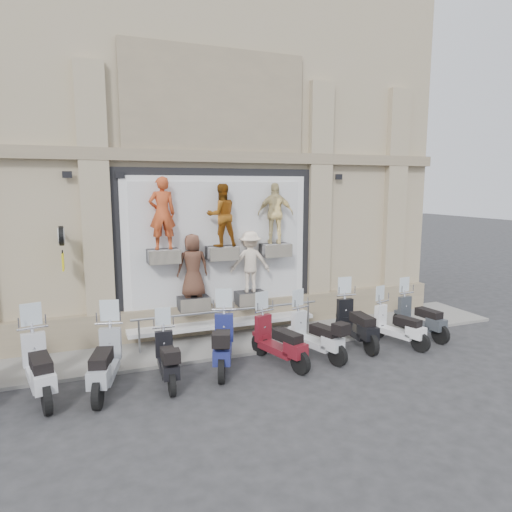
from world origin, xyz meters
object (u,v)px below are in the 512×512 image
(scooter_d, at_px, (167,349))
(scooter_e, at_px, (223,333))
(guard_rail, at_px, (230,327))
(scooter_h, at_px, (356,314))
(scooter_f, at_px, (279,331))
(scooter_g, at_px, (316,326))
(scooter_b, at_px, (38,355))
(scooter_i, at_px, (398,318))
(scooter_j, at_px, (421,309))
(scooter_c, at_px, (104,350))
(clock_sign_bracket, at_px, (62,242))

(scooter_d, xyz_separation_m, scooter_e, (1.30, 0.27, 0.12))
(scooter_d, bearing_deg, guard_rail, 45.67)
(scooter_e, relative_size, scooter_h, 1.01)
(scooter_f, bearing_deg, scooter_h, -5.70)
(scooter_g, bearing_deg, scooter_d, 164.92)
(scooter_b, height_order, scooter_g, scooter_b)
(scooter_i, distance_m, scooter_j, 1.06)
(scooter_f, height_order, scooter_h, scooter_h)
(scooter_b, relative_size, scooter_c, 1.02)
(clock_sign_bracket, xyz_separation_m, scooter_g, (5.53, -2.12, -2.02))
(guard_rail, bearing_deg, scooter_h, -23.60)
(clock_sign_bracket, xyz_separation_m, scooter_d, (1.95, -2.24, -2.07))
(scooter_c, xyz_separation_m, scooter_f, (3.81, -0.02, -0.05))
(guard_rail, distance_m, scooter_g, 2.34)
(scooter_j, bearing_deg, scooter_b, 174.61)
(scooter_g, height_order, scooter_h, scooter_h)
(scooter_c, height_order, scooter_h, scooter_c)
(scooter_b, bearing_deg, scooter_j, -9.85)
(scooter_d, bearing_deg, scooter_j, 6.86)
(scooter_b, bearing_deg, scooter_c, -18.41)
(scooter_d, relative_size, scooter_g, 0.94)
(guard_rail, height_order, scooter_e, scooter_e)
(scooter_c, bearing_deg, scooter_j, 16.80)
(scooter_g, bearing_deg, scooter_i, -17.74)
(clock_sign_bracket, height_order, scooter_e, clock_sign_bracket)
(scooter_f, relative_size, scooter_g, 1.03)
(scooter_h, bearing_deg, scooter_i, -15.63)
(scooter_d, height_order, scooter_g, scooter_g)
(clock_sign_bracket, distance_m, scooter_h, 7.39)
(scooter_b, bearing_deg, scooter_g, -12.04)
(scooter_c, height_order, scooter_j, scooter_c)
(scooter_c, xyz_separation_m, scooter_h, (6.18, 0.41, -0.02))
(scooter_d, height_order, scooter_e, scooter_e)
(clock_sign_bracket, relative_size, scooter_b, 0.48)
(clock_sign_bracket, distance_m, scooter_j, 9.34)
(scooter_b, relative_size, scooter_h, 1.04)
(scooter_b, distance_m, scooter_f, 5.02)
(clock_sign_bracket, relative_size, scooter_h, 0.50)
(scooter_e, bearing_deg, scooter_g, 16.25)
(clock_sign_bracket, distance_m, scooter_b, 2.85)
(scooter_e, bearing_deg, scooter_d, -148.58)
(clock_sign_bracket, bearing_deg, scooter_d, -49.04)
(scooter_j, bearing_deg, scooter_d, 176.81)
(scooter_f, bearing_deg, scooter_e, 154.29)
(clock_sign_bracket, relative_size, scooter_i, 0.56)
(scooter_d, bearing_deg, scooter_e, 14.89)
(clock_sign_bracket, distance_m, scooter_d, 3.62)
(scooter_b, bearing_deg, scooter_i, -11.99)
(clock_sign_bracket, height_order, scooter_g, clock_sign_bracket)
(scooter_d, relative_size, scooter_h, 0.87)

